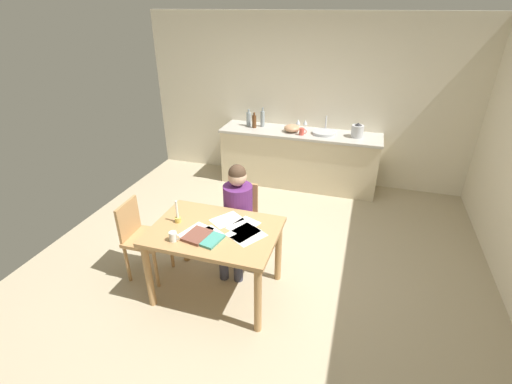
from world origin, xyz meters
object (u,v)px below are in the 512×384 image
at_px(stovetop_kettle, 357,131).
at_px(wine_glass_near_sink, 305,122).
at_px(bottle_vinegar, 254,121).
at_px(sink_unit, 324,132).
at_px(teacup_on_counter, 302,132).
at_px(dining_table, 215,240).
at_px(bottle_wine_red, 263,119).
at_px(wine_glass_by_kettle, 298,122).
at_px(chair_side_empty, 141,236).
at_px(candlestick, 178,216).
at_px(person_seated, 237,211).
at_px(coffee_mug, 173,237).
at_px(bottle_oil, 249,119).
at_px(mixing_bowl, 292,128).
at_px(chair_at_table, 240,218).
at_px(book_cookery, 197,236).
at_px(book_magazine, 210,240).

height_order(stovetop_kettle, wine_glass_near_sink, stovetop_kettle).
bearing_deg(bottle_vinegar, wine_glass_near_sink, 11.63).
xyz_separation_m(sink_unit, teacup_on_counter, (-0.31, -0.15, 0.03)).
distance_m(dining_table, bottle_wine_red, 2.90).
bearing_deg(teacup_on_counter, wine_glass_by_kettle, 112.02).
distance_m(chair_side_empty, wine_glass_near_sink, 3.16).
height_order(dining_table, wine_glass_near_sink, wine_glass_near_sink).
xyz_separation_m(bottle_wine_red, wine_glass_near_sink, (0.69, 0.07, -0.02)).
relative_size(chair_side_empty, teacup_on_counter, 7.64).
xyz_separation_m(stovetop_kettle, wine_glass_by_kettle, (-0.93, 0.15, 0.01)).
distance_m(candlestick, teacup_on_counter, 2.70).
relative_size(person_seated, wine_glass_by_kettle, 7.76).
bearing_deg(stovetop_kettle, coffee_mug, -115.07).
bearing_deg(bottle_oil, mixing_bowl, -6.97).
relative_size(candlestick, bottle_oil, 0.86).
distance_m(coffee_mug, teacup_on_counter, 2.96).
height_order(chair_side_empty, stovetop_kettle, stovetop_kettle).
xyz_separation_m(chair_at_table, candlestick, (-0.42, -0.65, 0.33)).
height_order(bottle_oil, wine_glass_by_kettle, bottle_oil).
height_order(person_seated, mixing_bowl, person_seated).
height_order(bottle_vinegar, bottle_wine_red, bottle_wine_red).
distance_m(mixing_bowl, wine_glass_by_kettle, 0.20).
height_order(book_cookery, stovetop_kettle, stovetop_kettle).
bearing_deg(book_cookery, bottle_wine_red, 105.55).
relative_size(stovetop_kettle, wine_glass_near_sink, 1.43).
bearing_deg(chair_at_table, person_seated, -84.52).
bearing_deg(book_magazine, person_seated, 101.33).
distance_m(bottle_vinegar, teacup_on_counter, 0.82).
bearing_deg(bottle_oil, book_magazine, -78.41).
xyz_separation_m(chair_at_table, wine_glass_by_kettle, (0.19, 2.24, 0.51)).
bearing_deg(wine_glass_near_sink, book_cookery, -98.04).
xyz_separation_m(coffee_mug, wine_glass_by_kettle, (0.50, 3.19, 0.20)).
height_order(dining_table, person_seated, person_seated).
height_order(book_magazine, wine_glass_near_sink, wine_glass_near_sink).
bearing_deg(sink_unit, wine_glass_by_kettle, 161.51).
xyz_separation_m(chair_side_empty, coffee_mug, (0.59, -0.31, 0.32)).
xyz_separation_m(person_seated, coffee_mug, (-0.32, -0.80, 0.13)).
bearing_deg(mixing_bowl, bottle_wine_red, 166.53).
bearing_deg(chair_at_table, wine_glass_near_sink, 82.11).
bearing_deg(mixing_bowl, candlestick, -101.60).
xyz_separation_m(chair_side_empty, teacup_on_counter, (1.21, 2.58, 0.46)).
relative_size(dining_table, teacup_on_counter, 10.63).
relative_size(chair_at_table, sink_unit, 2.46).
relative_size(sink_unit, bottle_wine_red, 1.16).
relative_size(coffee_mug, candlestick, 0.46).
bearing_deg(person_seated, bottle_vinegar, 102.67).
bearing_deg(book_cookery, mixing_bowl, 95.57).
xyz_separation_m(chair_at_table, teacup_on_counter, (0.32, 1.94, 0.45)).
bearing_deg(bottle_wine_red, candlestick, -90.82).
bearing_deg(person_seated, book_cookery, -101.33).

